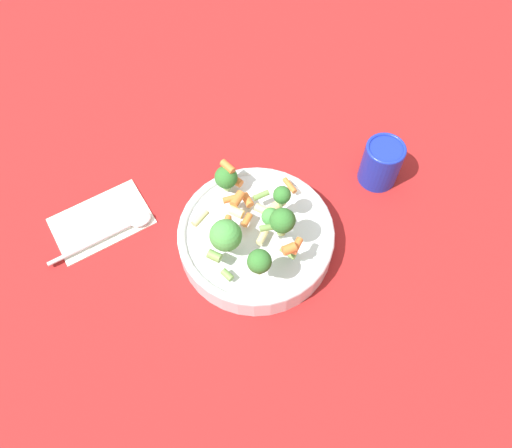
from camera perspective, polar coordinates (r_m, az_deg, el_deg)
ground_plane at (r=0.81m, az=-0.00°, el=-2.32°), size 3.00×3.00×0.00m
bowl at (r=0.79m, az=-0.00°, el=-1.45°), size 0.25×0.25×0.05m
pasta_salad at (r=0.72m, az=-0.56°, el=-0.00°), size 0.18×0.20×0.09m
cup at (r=0.87m, az=14.13°, el=6.83°), size 0.07×0.07×0.08m
napkin at (r=0.87m, az=-17.28°, el=0.37°), size 0.16×0.18×0.01m
spoon at (r=0.84m, az=-15.33°, el=-0.63°), size 0.09×0.17×0.01m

